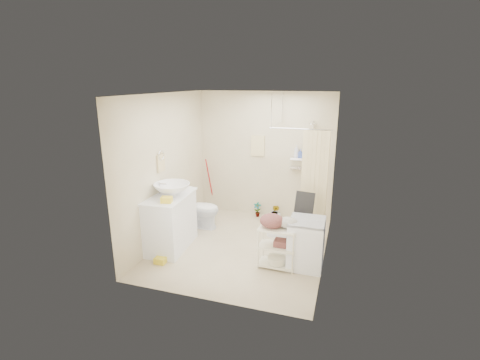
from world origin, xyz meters
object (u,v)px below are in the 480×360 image
object	(u,v)px
vanity	(171,222)
laundry_rack	(278,243)
washing_machine	(306,243)
toilet	(200,208)

from	to	relation	value
vanity	laundry_rack	world-z (taller)	vanity
washing_machine	laundry_rack	xyz separation A→B (m)	(-0.42, -0.15, 0.01)
washing_machine	laundry_rack	world-z (taller)	laundry_rack
vanity	toilet	world-z (taller)	vanity
washing_machine	laundry_rack	bearing A→B (deg)	-160.60
vanity	laundry_rack	distance (m)	1.89
washing_machine	vanity	bearing A→B (deg)	-179.33
vanity	washing_machine	bearing A→B (deg)	-2.22
toilet	laundry_rack	world-z (taller)	laundry_rack
vanity	washing_machine	distance (m)	2.30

